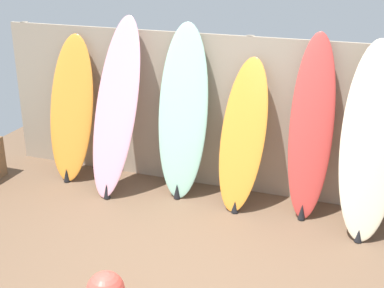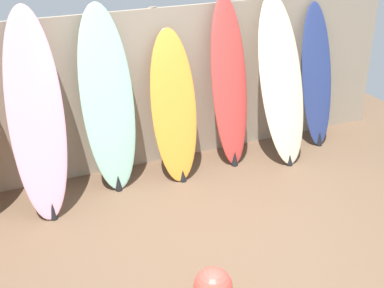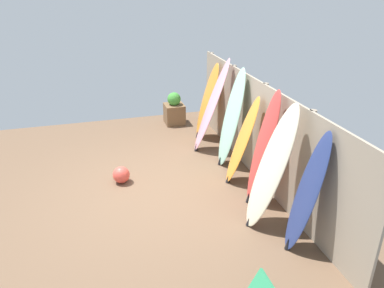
% 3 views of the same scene
% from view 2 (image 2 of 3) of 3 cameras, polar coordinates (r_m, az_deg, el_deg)
% --- Properties ---
extents(ground, '(7.68, 7.68, 0.00)m').
position_cam_2_polar(ground, '(4.88, 4.99, -11.54)').
color(ground, brown).
extents(fence_back, '(6.08, 0.11, 1.80)m').
position_cam_2_polar(fence_back, '(6.07, -3.84, 5.93)').
color(fence_back, gray).
rests_on(fence_back, ground).
extents(surfboard_pink_1, '(0.61, 0.82, 1.98)m').
position_cam_2_polar(surfboard_pink_1, '(5.32, -16.32, 2.94)').
color(surfboard_pink_1, pink).
rests_on(surfboard_pink_1, ground).
extents(surfboard_seafoam_2, '(0.59, 0.51, 1.94)m').
position_cam_2_polar(surfboard_seafoam_2, '(5.60, -8.98, 4.58)').
color(surfboard_seafoam_2, '#9ED6BC').
rests_on(surfboard_seafoam_2, ground).
extents(surfboard_orange_3, '(0.57, 0.62, 1.62)m').
position_cam_2_polar(surfboard_orange_3, '(5.80, -1.95, 3.96)').
color(surfboard_orange_3, orange).
rests_on(surfboard_orange_3, ground).
extents(surfboard_red_4, '(0.47, 0.48, 1.92)m').
position_cam_2_polar(surfboard_red_4, '(6.08, 4.01, 6.43)').
color(surfboard_red_4, '#D13D38').
rests_on(surfboard_red_4, ground).
extents(surfboard_cream_5, '(0.61, 0.72, 1.90)m').
position_cam_2_polar(surfboard_cream_5, '(6.24, 9.52, 6.61)').
color(surfboard_cream_5, beige).
rests_on(surfboard_cream_5, ground).
extents(surfboard_navy_6, '(0.43, 0.46, 1.74)m').
position_cam_2_polar(surfboard_navy_6, '(6.78, 13.16, 6.95)').
color(surfboard_navy_6, navy).
rests_on(surfboard_navy_6, ground).
extents(beach_ball, '(0.31, 0.31, 0.31)m').
position_cam_2_polar(beach_ball, '(4.28, 2.26, -14.94)').
color(beach_ball, '#E54C3F').
rests_on(beach_ball, ground).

